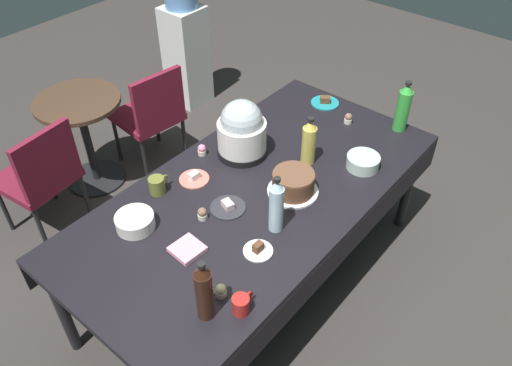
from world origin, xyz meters
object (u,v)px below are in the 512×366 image
object	(u,v)px
round_cafe_table	(84,126)
potluck_table	(256,198)
coffee_mug_olive	(157,185)
water_cooler	(185,42)
soda_bottle_water	(276,206)
coffee_mug_red	(241,304)
cupcake_cocoa	(202,150)
ceramic_snack_bowl	(135,222)
maroon_chair_left	(41,174)
cupcake_mint	(348,118)
frosted_layer_cake	(293,183)
dessert_plate_charcoal	(228,207)
soda_bottle_lime_soda	(403,108)
soda_bottle_cola	(204,292)
glass_salad_bowl	(363,162)
dessert_plate_coral	(194,178)
cupcake_rose	(202,214)
dessert_plate_teal	(325,102)
maroon_chair_right	(151,112)
cupcake_vanilla	(221,291)
slow_cooker	(242,131)
dessert_plate_white	(258,250)
soda_bottle_ginger_ale	(309,142)

from	to	relation	value
round_cafe_table	potluck_table	bearing A→B (deg)	-88.18
coffee_mug_olive	water_cooler	distance (m)	2.17
soda_bottle_water	coffee_mug_red	world-z (taller)	soda_bottle_water
cupcake_cocoa	soda_bottle_water	world-z (taller)	soda_bottle_water
ceramic_snack_bowl	maroon_chair_left	xyz separation A→B (m)	(0.06, 1.06, -0.30)
cupcake_mint	frosted_layer_cake	bearing A→B (deg)	-170.63
dessert_plate_charcoal	soda_bottle_lime_soda	size ratio (longest dim) A/B	0.56
coffee_mug_olive	soda_bottle_cola	bearing A→B (deg)	-118.02
glass_salad_bowl	dessert_plate_coral	bearing A→B (deg)	136.48
potluck_table	round_cafe_table	xyz separation A→B (m)	(-0.05, 1.57, -0.19)
glass_salad_bowl	cupcake_rose	size ratio (longest dim) A/B	2.79
coffee_mug_olive	round_cafe_table	size ratio (longest dim) A/B	0.18
coffee_mug_red	maroon_chair_left	size ratio (longest dim) A/B	0.14
dessert_plate_charcoal	coffee_mug_red	size ratio (longest dim) A/B	1.60
dessert_plate_teal	coffee_mug_red	bearing A→B (deg)	-157.93
ceramic_snack_bowl	maroon_chair_right	bearing A→B (deg)	47.06
cupcake_vanilla	soda_bottle_water	size ratio (longest dim) A/B	0.21
slow_cooker	dessert_plate_coral	size ratio (longest dim) A/B	2.09
cupcake_mint	soda_bottle_lime_soda	world-z (taller)	soda_bottle_lime_soda
potluck_table	dessert_plate_teal	xyz separation A→B (m)	(0.97, 0.20, 0.07)
cupcake_mint	maroon_chair_right	bearing A→B (deg)	109.03
ceramic_snack_bowl	cupcake_cocoa	distance (m)	0.66
soda_bottle_lime_soda	soda_bottle_water	xyz separation A→B (m)	(-1.17, 0.06, -0.00)
soda_bottle_cola	coffee_mug_red	world-z (taller)	soda_bottle_cola
ceramic_snack_bowl	cupcake_mint	size ratio (longest dim) A/B	2.89
soda_bottle_lime_soda	cupcake_mint	bearing A→B (deg)	117.69
cupcake_cocoa	round_cafe_table	xyz separation A→B (m)	(-0.09, 1.13, -0.28)
frosted_layer_cake	cupcake_mint	distance (m)	0.77
soda_bottle_cola	soda_bottle_water	world-z (taller)	same
dessert_plate_white	ceramic_snack_bowl	bearing A→B (deg)	114.75
potluck_table	ceramic_snack_bowl	world-z (taller)	ceramic_snack_bowl
cupcake_rose	soda_bottle_water	size ratio (longest dim) A/B	0.21
glass_salad_bowl	dessert_plate_white	bearing A→B (deg)	176.68
soda_bottle_lime_soda	coffee_mug_olive	world-z (taller)	soda_bottle_lime_soda
frosted_layer_cake	cupcake_rose	distance (m)	0.51
coffee_mug_olive	soda_bottle_water	bearing A→B (deg)	-73.75
slow_cooker	soda_bottle_ginger_ale	bearing A→B (deg)	-62.07
cupcake_vanilla	dessert_plate_white	bearing A→B (deg)	7.14
frosted_layer_cake	ceramic_snack_bowl	distance (m)	0.84
water_cooler	ceramic_snack_bowl	bearing A→B (deg)	-139.60
coffee_mug_red	dessert_plate_teal	bearing A→B (deg)	22.07
maroon_chair_right	round_cafe_table	distance (m)	0.50
potluck_table	soda_bottle_ginger_ale	bearing A→B (deg)	-10.35
frosted_layer_cake	soda_bottle_lime_soda	world-z (taller)	soda_bottle_lime_soda
round_cafe_table	soda_bottle_water	bearing A→B (deg)	-93.32
cupcake_cocoa	glass_salad_bowl	bearing A→B (deg)	-57.50
slow_cooker	ceramic_snack_bowl	xyz separation A→B (m)	(-0.80, 0.01, -0.12)
soda_bottle_cola	dessert_plate_coral	bearing A→B (deg)	48.38
soda_bottle_water	ceramic_snack_bowl	bearing A→B (deg)	129.07
ceramic_snack_bowl	dessert_plate_charcoal	xyz separation A→B (m)	(0.39, -0.26, -0.03)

